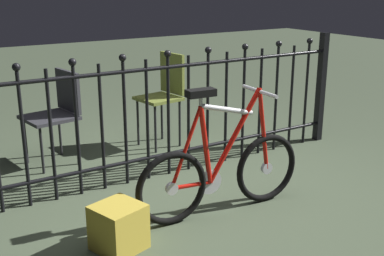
{
  "coord_description": "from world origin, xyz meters",
  "views": [
    {
      "loc": [
        -1.83,
        -2.77,
        1.62
      ],
      "look_at": [
        0.03,
        0.21,
        0.55
      ],
      "focal_mm": 45.75,
      "sensor_mm": 36.0,
      "label": 1
    }
  ],
  "objects_px": {
    "chair_olive": "(165,90)",
    "display_crate": "(119,227)",
    "bicycle": "(222,170)",
    "chair_charcoal": "(57,109)"
  },
  "relations": [
    {
      "from": "chair_olive",
      "to": "display_crate",
      "type": "xyz_separation_m",
      "value": [
        -1.23,
        -1.63,
        -0.42
      ]
    },
    {
      "from": "bicycle",
      "to": "display_crate",
      "type": "distance_m",
      "value": 0.86
    },
    {
      "from": "chair_charcoal",
      "to": "display_crate",
      "type": "distance_m",
      "value": 1.74
    },
    {
      "from": "chair_charcoal",
      "to": "display_crate",
      "type": "relative_size",
      "value": 2.86
    },
    {
      "from": "bicycle",
      "to": "chair_charcoal",
      "type": "height_order",
      "value": "bicycle"
    },
    {
      "from": "chair_olive",
      "to": "display_crate",
      "type": "relative_size",
      "value": 3.15
    },
    {
      "from": "bicycle",
      "to": "chair_olive",
      "type": "xyz_separation_m",
      "value": [
        0.4,
        1.55,
        0.24
      ]
    },
    {
      "from": "bicycle",
      "to": "chair_charcoal",
      "type": "bearing_deg",
      "value": 112.32
    },
    {
      "from": "bicycle",
      "to": "display_crate",
      "type": "bearing_deg",
      "value": -174.69
    },
    {
      "from": "chair_olive",
      "to": "display_crate",
      "type": "distance_m",
      "value": 2.09
    }
  ]
}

